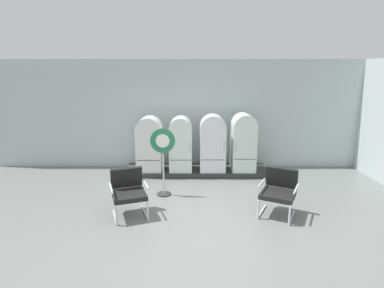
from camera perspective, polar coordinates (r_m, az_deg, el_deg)
ground at (r=5.72m, az=1.24°, el=-15.48°), size 12.00×10.00×0.05m
back_wall at (r=8.74m, az=0.85°, el=5.57°), size 11.76×0.12×3.04m
display_plinth at (r=8.46m, az=0.86°, el=-4.95°), size 3.83×0.95×0.13m
refrigerator_0 at (r=8.19m, az=-7.79°, el=0.29°), size 0.66×0.63×1.45m
refrigerator_1 at (r=8.13m, az=-1.99°, el=0.33°), size 0.59×0.67×1.44m
refrigerator_2 at (r=8.12m, az=3.98°, el=0.48°), size 0.67×0.62×1.50m
refrigerator_3 at (r=8.25m, az=9.67°, el=0.64°), size 0.61×0.71×1.52m
armchair_left at (r=6.11m, az=-11.61°, el=-8.36°), size 0.82×0.86×0.90m
armchair_right at (r=6.23m, az=15.98°, el=-8.18°), size 0.86×0.90×0.90m
sign_stand at (r=6.80m, az=-5.25°, el=-3.00°), size 0.54×0.32×1.53m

